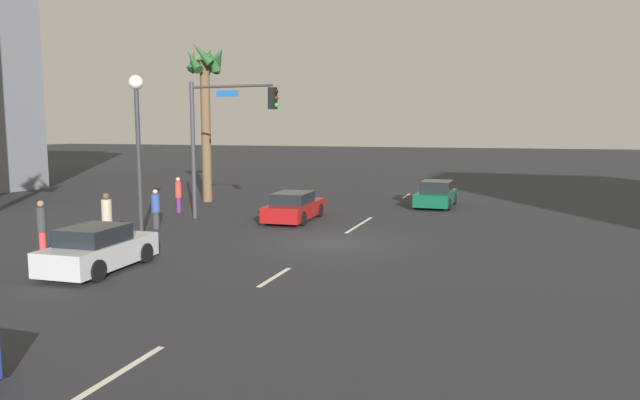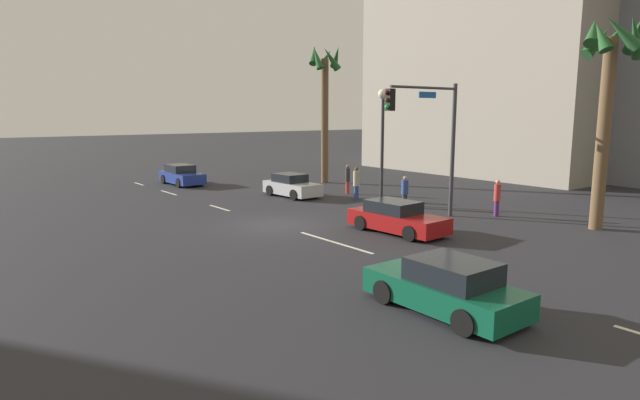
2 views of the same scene
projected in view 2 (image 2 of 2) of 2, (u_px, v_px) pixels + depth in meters
name	position (u px, v px, depth m)	size (l,w,h in m)	color
ground_plane	(276.00, 225.00, 23.97)	(220.00, 220.00, 0.00)	#28282D
lane_stripe_0	(139.00, 184.00, 37.97)	(1.87, 0.14, 0.01)	silver
lane_stripe_1	(169.00, 193.00, 33.68)	(2.56, 0.14, 0.01)	silver
lane_stripe_2	(220.00, 208.00, 28.24)	(2.25, 0.14, 0.01)	silver
lane_stripe_3	(315.00, 236.00, 21.66)	(1.89, 0.14, 0.01)	silver
lane_stripe_4	(350.00, 247.00, 19.95)	(2.54, 0.14, 0.01)	silver
car_0	(446.00, 287.00, 13.36)	(4.23, 1.98, 1.39)	#0F5138
car_1	(292.00, 186.00, 32.14)	(3.98, 1.94, 1.39)	#B7B7BC
car_2	(182.00, 175.00, 37.60)	(4.36, 1.87, 1.42)	navy
car_3	(397.00, 218.00, 22.35)	(4.48, 2.00, 1.34)	maroon
traffic_signal	(433.00, 129.00, 24.50)	(0.46, 4.56, 6.43)	#38383D
streetlamp	(383.00, 124.00, 28.73)	(0.56, 0.56, 6.36)	#2D2D33
pedestrian_0	(348.00, 178.00, 33.11)	(0.41, 0.41, 1.85)	#BF3833
pedestrian_1	(497.00, 197.00, 25.86)	(0.39, 0.39, 1.81)	#59266B
pedestrian_2	(356.00, 182.00, 30.89)	(0.49, 0.49, 1.94)	#2D478C
pedestrian_3	(405.00, 191.00, 28.34)	(0.41, 0.41, 1.71)	#333338
palm_tree_0	(325.00, 90.00, 37.59)	(2.49, 2.57, 9.98)	brown
palm_tree_1	(610.00, 79.00, 21.98)	(2.73, 2.82, 9.16)	brown
building_0	(508.00, 32.00, 45.55)	(20.99, 15.01, 24.13)	#9E9384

